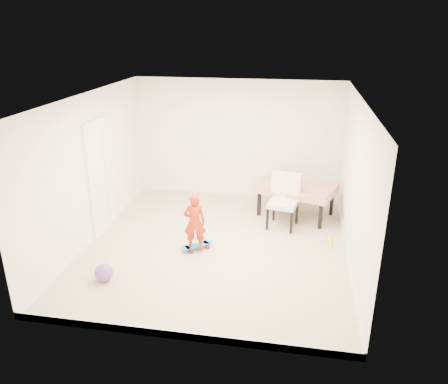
% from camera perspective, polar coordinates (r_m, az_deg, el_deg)
% --- Properties ---
extents(ground, '(5.00, 5.00, 0.00)m').
position_cam_1_polar(ground, '(7.79, -0.99, -7.00)').
color(ground, tan).
rests_on(ground, ground).
extents(ceiling, '(4.50, 5.00, 0.04)m').
position_cam_1_polar(ceiling, '(6.95, -1.12, 12.07)').
color(ceiling, silver).
rests_on(ceiling, wall_back).
extents(wall_back, '(4.50, 0.04, 2.60)m').
position_cam_1_polar(wall_back, '(9.61, 1.78, 6.86)').
color(wall_back, white).
rests_on(wall_back, ground).
extents(wall_front, '(4.50, 0.04, 2.60)m').
position_cam_1_polar(wall_front, '(5.06, -6.43, -7.12)').
color(wall_front, white).
rests_on(wall_front, ground).
extents(wall_left, '(0.04, 5.00, 2.60)m').
position_cam_1_polar(wall_left, '(7.98, -16.99, 2.88)').
color(wall_left, white).
rests_on(wall_left, ground).
extents(wall_right, '(0.04, 5.00, 2.60)m').
position_cam_1_polar(wall_right, '(7.21, 16.64, 0.96)').
color(wall_right, white).
rests_on(wall_right, ground).
extents(door, '(0.11, 0.94, 2.11)m').
position_cam_1_polar(door, '(8.32, -15.85, 1.73)').
color(door, white).
rests_on(door, ground).
extents(baseboard_back, '(4.50, 0.02, 0.12)m').
position_cam_1_polar(baseboard_back, '(10.00, 1.71, -0.02)').
color(baseboard_back, white).
rests_on(baseboard_back, ground).
extents(baseboard_front, '(4.50, 0.02, 0.12)m').
position_cam_1_polar(baseboard_front, '(5.74, -5.93, -18.11)').
color(baseboard_front, white).
rests_on(baseboard_front, ground).
extents(baseboard_left, '(0.02, 5.00, 0.12)m').
position_cam_1_polar(baseboard_left, '(8.44, -16.16, -5.12)').
color(baseboard_left, white).
rests_on(baseboard_left, ground).
extents(baseboard_right, '(0.02, 5.00, 0.12)m').
position_cam_1_polar(baseboard_right, '(7.71, 15.75, -7.72)').
color(baseboard_right, white).
rests_on(baseboard_right, ground).
extents(dining_table, '(1.69, 1.36, 0.68)m').
position_cam_1_polar(dining_table, '(8.96, 9.36, -0.97)').
color(dining_table, '#B3090F').
rests_on(dining_table, ground).
extents(dining_chair, '(0.68, 0.74, 1.04)m').
position_cam_1_polar(dining_chair, '(8.34, 7.73, -1.29)').
color(dining_chair, silver).
rests_on(dining_chair, ground).
extents(skateboard, '(0.58, 0.54, 0.09)m').
position_cam_1_polar(skateboard, '(7.67, -3.56, -7.17)').
color(skateboard, blue).
rests_on(skateboard, ground).
extents(child, '(0.42, 0.34, 1.02)m').
position_cam_1_polar(child, '(7.41, -3.86, -4.20)').
color(child, red).
rests_on(child, ground).
extents(balloon, '(0.28, 0.28, 0.28)m').
position_cam_1_polar(balloon, '(6.99, -15.43, -10.14)').
color(balloon, '#7346AA').
rests_on(balloon, ground).
extents(foam_toy, '(0.06, 0.40, 0.06)m').
position_cam_1_polar(foam_toy, '(8.12, 13.69, -6.19)').
color(foam_toy, yellow).
rests_on(foam_toy, ground).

